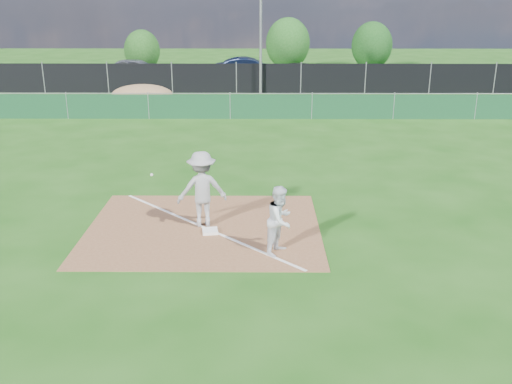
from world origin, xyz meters
TOP-DOWN VIEW (x-y plane):
  - ground at (0.00, 10.00)m, footprint 90.00×90.00m
  - infield_dirt at (0.00, 1.00)m, footprint 6.00×5.00m
  - foul_line at (0.00, 1.00)m, footprint 5.01×5.01m
  - green_fence at (0.00, 15.00)m, footprint 44.00×0.05m
  - dirt_mound at (-5.00, 18.50)m, footprint 3.38×2.60m
  - black_fence at (0.00, 23.00)m, footprint 46.00×0.04m
  - parking_lot at (0.00, 28.00)m, footprint 46.00×9.00m
  - light_pole at (1.50, 22.70)m, footprint 0.16×0.16m
  - first_base at (0.19, 0.67)m, footprint 0.43×0.43m
  - play_at_first at (-0.04, 1.18)m, footprint 2.06×1.01m
  - runner at (1.93, -0.45)m, footprint 0.93×1.00m
  - car_left at (-7.26, 28.14)m, footprint 4.80×2.13m
  - car_mid at (0.69, 28.44)m, footprint 4.94×1.84m
  - car_right at (4.63, 28.03)m, footprint 4.78×2.98m
  - tree_left at (-7.80, 33.13)m, footprint 2.78×2.78m
  - tree_mid at (3.70, 34.35)m, footprint 3.52×3.52m
  - tree_right at (10.46, 34.48)m, footprint 3.25×3.25m

SIDE VIEW (x-z plane):
  - ground at x=0.00m, z-range 0.00..0.00m
  - parking_lot at x=0.00m, z-range 0.00..0.01m
  - infield_dirt at x=0.00m, z-range 0.00..0.02m
  - foul_line at x=0.00m, z-range 0.02..0.03m
  - first_base at x=0.19m, z-range 0.02..0.10m
  - dirt_mound at x=-5.00m, z-range 0.00..1.17m
  - green_fence at x=0.00m, z-range 0.00..1.20m
  - car_right at x=4.63m, z-range 0.01..1.30m
  - car_left at x=-7.26m, z-range 0.01..1.62m
  - car_mid at x=0.69m, z-range 0.01..1.62m
  - runner at x=1.93m, z-range 0.00..1.64m
  - black_fence at x=0.00m, z-range 0.00..1.80m
  - play_at_first at x=-0.04m, z-range 0.02..2.01m
  - tree_left at x=-7.80m, z-range 0.05..3.34m
  - tree_right at x=10.46m, z-range 0.06..3.91m
  - tree_mid at x=3.70m, z-range 0.06..4.23m
  - light_pole at x=1.50m, z-range 0.00..8.00m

